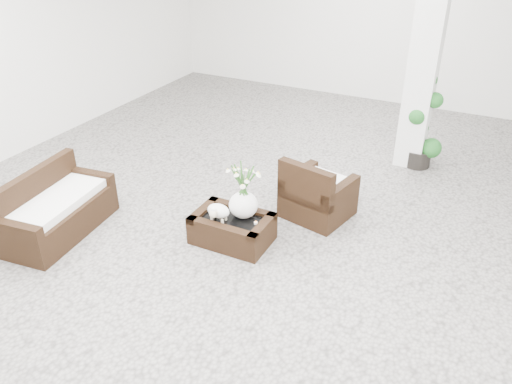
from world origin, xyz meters
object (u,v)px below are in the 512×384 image
at_px(coffee_table, 232,230).
at_px(topiary, 425,116).
at_px(armchair, 319,187).
at_px(loveseat, 57,205).

distance_m(coffee_table, topiary, 3.49).
xyz_separation_m(armchair, topiary, (0.85, 2.05, 0.41)).
bearing_deg(loveseat, coffee_table, -74.99).
height_order(coffee_table, armchair, armchair).
distance_m(coffee_table, armchair, 1.25).
bearing_deg(armchair, coffee_table, 68.48).
bearing_deg(coffee_table, armchair, 55.50).
bearing_deg(coffee_table, topiary, 63.16).
bearing_deg(armchair, loveseat, 46.72).
relative_size(coffee_table, armchair, 1.11).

